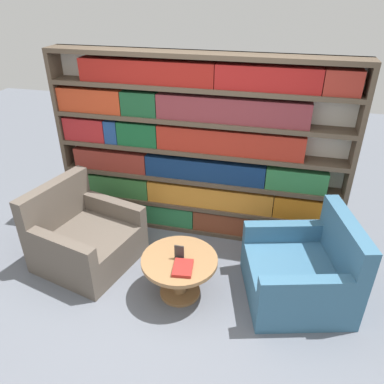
# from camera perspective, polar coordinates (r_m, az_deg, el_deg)

# --- Properties ---
(ground_plane) EXTENTS (14.00, 14.00, 0.00)m
(ground_plane) POSITION_cam_1_polar(r_m,az_deg,el_deg) (3.75, -4.51, -17.81)
(ground_plane) COLOR slate
(bookshelf) EXTENTS (3.34, 0.30, 2.13)m
(bookshelf) POSITION_cam_1_polar(r_m,az_deg,el_deg) (4.30, 0.60, 6.24)
(bookshelf) COLOR silver
(bookshelf) RESTS_ON ground_plane
(armchair_left) EXTENTS (1.13, 1.14, 0.88)m
(armchair_left) POSITION_cam_1_polar(r_m,az_deg,el_deg) (4.30, -16.12, -6.81)
(armchair_left) COLOR brown
(armchair_left) RESTS_ON ground_plane
(armchair_right) EXTENTS (1.15, 1.16, 0.88)m
(armchair_right) POSITION_cam_1_polar(r_m,az_deg,el_deg) (3.86, 16.44, -11.76)
(armchair_right) COLOR #386684
(armchair_right) RESTS_ON ground_plane
(coffee_table) EXTENTS (0.74, 0.74, 0.44)m
(coffee_table) POSITION_cam_1_polar(r_m,az_deg,el_deg) (3.71, -1.90, -11.59)
(coffee_table) COLOR olive
(coffee_table) RESTS_ON ground_plane
(table_sign) EXTENTS (0.09, 0.06, 0.15)m
(table_sign) POSITION_cam_1_polar(r_m,az_deg,el_deg) (3.59, -1.95, -9.31)
(table_sign) COLOR black
(table_sign) RESTS_ON coffee_table
(stray_book) EXTENTS (0.21, 0.26, 0.03)m
(stray_book) POSITION_cam_1_polar(r_m,az_deg,el_deg) (3.50, -1.40, -11.49)
(stray_book) COLOR maroon
(stray_book) RESTS_ON coffee_table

